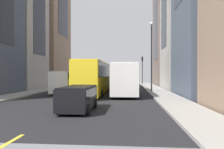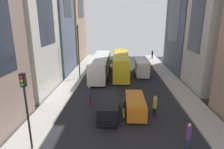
{
  "view_description": "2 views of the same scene",
  "coord_description": "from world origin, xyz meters",
  "px_view_note": "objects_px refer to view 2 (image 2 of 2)",
  "views": [
    {
      "loc": [
        -4.06,
        27.86,
        2.35
      ],
      "look_at": [
        -1.75,
        -0.42,
        2.2
      ],
      "focal_mm": 34.36,
      "sensor_mm": 36.0,
      "label": 1
    },
    {
      "loc": [
        -0.53,
        -27.68,
        8.95
      ],
      "look_at": [
        -1.48,
        -2.4,
        1.71
      ],
      "focal_mm": 30.1,
      "sensor_mm": 36.0,
      "label": 2
    }
  ],
  "objects_px": {
    "city_bus_white": "(100,64)",
    "delivery_van_white": "(141,66)",
    "car_black_2": "(117,57)",
    "pedestrian_walking_far": "(152,54)",
    "pedestrian_waiting_curb": "(188,135)",
    "traffic_light_near_corner": "(25,98)",
    "streetcar_yellow": "(121,62)",
    "car_orange_1": "(135,104)",
    "pedestrian_crossing_mid": "(155,105)",
    "car_black_0": "(109,107)",
    "pedestrian_crossing_near": "(90,95)"
  },
  "relations": [
    {
      "from": "delivery_van_white",
      "to": "car_orange_1",
      "type": "bearing_deg",
      "value": -98.83
    },
    {
      "from": "pedestrian_walking_far",
      "to": "pedestrian_waiting_curb",
      "type": "bearing_deg",
      "value": 170.85
    },
    {
      "from": "car_black_2",
      "to": "streetcar_yellow",
      "type": "bearing_deg",
      "value": -86.28
    },
    {
      "from": "city_bus_white",
      "to": "pedestrian_crossing_near",
      "type": "xyz_separation_m",
      "value": [
        -0.04,
        -11.75,
        -0.8
      ]
    },
    {
      "from": "pedestrian_walking_far",
      "to": "city_bus_white",
      "type": "bearing_deg",
      "value": 138.79
    },
    {
      "from": "pedestrian_walking_far",
      "to": "pedestrian_waiting_curb",
      "type": "xyz_separation_m",
      "value": [
        -2.99,
        -33.26,
        -0.18
      ]
    },
    {
      "from": "city_bus_white",
      "to": "car_orange_1",
      "type": "bearing_deg",
      "value": -70.44
    },
    {
      "from": "pedestrian_waiting_curb",
      "to": "traffic_light_near_corner",
      "type": "height_order",
      "value": "traffic_light_near_corner"
    },
    {
      "from": "streetcar_yellow",
      "to": "pedestrian_walking_far",
      "type": "relative_size",
      "value": 6.26
    },
    {
      "from": "car_orange_1",
      "to": "pedestrian_walking_far",
      "type": "bearing_deg",
      "value": 77.16
    },
    {
      "from": "city_bus_white",
      "to": "streetcar_yellow",
      "type": "distance_m",
      "value": 3.57
    },
    {
      "from": "car_black_2",
      "to": "traffic_light_near_corner",
      "type": "distance_m",
      "value": 31.85
    },
    {
      "from": "car_black_0",
      "to": "car_orange_1",
      "type": "bearing_deg",
      "value": 18.8
    },
    {
      "from": "city_bus_white",
      "to": "delivery_van_white",
      "type": "distance_m",
      "value": 6.98
    },
    {
      "from": "car_orange_1",
      "to": "traffic_light_near_corner",
      "type": "distance_m",
      "value": 10.32
    },
    {
      "from": "pedestrian_walking_far",
      "to": "streetcar_yellow",
      "type": "bearing_deg",
      "value": 146.82
    },
    {
      "from": "pedestrian_crossing_mid",
      "to": "traffic_light_near_corner",
      "type": "xyz_separation_m",
      "value": [
        -9.67,
        -5.47,
        2.94
      ]
    },
    {
      "from": "streetcar_yellow",
      "to": "pedestrian_walking_far",
      "type": "height_order",
      "value": "streetcar_yellow"
    },
    {
      "from": "pedestrian_crossing_near",
      "to": "traffic_light_near_corner",
      "type": "relative_size",
      "value": 0.4
    },
    {
      "from": "car_black_0",
      "to": "traffic_light_near_corner",
      "type": "xyz_separation_m",
      "value": [
        -5.23,
        -5.1,
        3.08
      ]
    },
    {
      "from": "delivery_van_white",
      "to": "car_black_0",
      "type": "distance_m",
      "value": 15.65
    },
    {
      "from": "streetcar_yellow",
      "to": "traffic_light_near_corner",
      "type": "relative_size",
      "value": 2.23
    },
    {
      "from": "car_black_0",
      "to": "traffic_light_near_corner",
      "type": "distance_m",
      "value": 7.92
    },
    {
      "from": "pedestrian_walking_far",
      "to": "delivery_van_white",
      "type": "bearing_deg",
      "value": 159.27
    },
    {
      "from": "pedestrian_walking_far",
      "to": "pedestrian_crossing_mid",
      "type": "bearing_deg",
      "value": 166.92
    },
    {
      "from": "car_black_2",
      "to": "pedestrian_waiting_curb",
      "type": "distance_m",
      "value": 30.84
    },
    {
      "from": "streetcar_yellow",
      "to": "car_black_2",
      "type": "distance_m",
      "value": 10.99
    },
    {
      "from": "car_black_0",
      "to": "traffic_light_near_corner",
      "type": "relative_size",
      "value": 0.79
    },
    {
      "from": "car_orange_1",
      "to": "traffic_light_near_corner",
      "type": "xyz_separation_m",
      "value": [
        -7.83,
        -5.98,
        3.08
      ]
    },
    {
      "from": "car_black_2",
      "to": "pedestrian_walking_far",
      "type": "relative_size",
      "value": 2.07
    },
    {
      "from": "streetcar_yellow",
      "to": "car_black_0",
      "type": "height_order",
      "value": "streetcar_yellow"
    },
    {
      "from": "traffic_light_near_corner",
      "to": "pedestrian_walking_far",
      "type": "bearing_deg",
      "value": 67.33
    },
    {
      "from": "pedestrian_walking_far",
      "to": "pedestrian_crossing_near",
      "type": "bearing_deg",
      "value": 153.04
    },
    {
      "from": "streetcar_yellow",
      "to": "traffic_light_near_corner",
      "type": "distance_m",
      "value": 21.37
    },
    {
      "from": "city_bus_white",
      "to": "car_orange_1",
      "type": "relative_size",
      "value": 2.74
    },
    {
      "from": "traffic_light_near_corner",
      "to": "city_bus_white",
      "type": "bearing_deg",
      "value": 80.99
    },
    {
      "from": "car_orange_1",
      "to": "pedestrian_crossing_mid",
      "type": "relative_size",
      "value": 2.21
    },
    {
      "from": "car_orange_1",
      "to": "pedestrian_waiting_curb",
      "type": "relative_size",
      "value": 2.39
    },
    {
      "from": "streetcar_yellow",
      "to": "car_orange_1",
      "type": "bearing_deg",
      "value": -84.79
    },
    {
      "from": "delivery_van_white",
      "to": "pedestrian_waiting_curb",
      "type": "distance_m",
      "value": 19.24
    },
    {
      "from": "delivery_van_white",
      "to": "car_orange_1",
      "type": "height_order",
      "value": "delivery_van_white"
    },
    {
      "from": "pedestrian_crossing_mid",
      "to": "pedestrian_walking_far",
      "type": "xyz_separation_m",
      "value": [
        4.56,
        28.59,
        0.09
      ]
    },
    {
      "from": "car_black_0",
      "to": "pedestrian_walking_far",
      "type": "xyz_separation_m",
      "value": [
        9.0,
        28.96,
        0.22
      ]
    },
    {
      "from": "car_black_0",
      "to": "traffic_light_near_corner",
      "type": "bearing_deg",
      "value": -135.7
    },
    {
      "from": "city_bus_white",
      "to": "car_black_2",
      "type": "height_order",
      "value": "city_bus_white"
    },
    {
      "from": "city_bus_white",
      "to": "pedestrian_waiting_curb",
      "type": "distance_m",
      "value": 20.3
    },
    {
      "from": "streetcar_yellow",
      "to": "pedestrian_waiting_curb",
      "type": "distance_m",
      "value": 20.05
    },
    {
      "from": "city_bus_white",
      "to": "pedestrian_crossing_mid",
      "type": "relative_size",
      "value": 6.06
    },
    {
      "from": "car_black_0",
      "to": "traffic_light_near_corner",
      "type": "height_order",
      "value": "traffic_light_near_corner"
    },
    {
      "from": "delivery_van_white",
      "to": "pedestrian_crossing_mid",
      "type": "relative_size",
      "value": 2.66
    }
  ]
}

